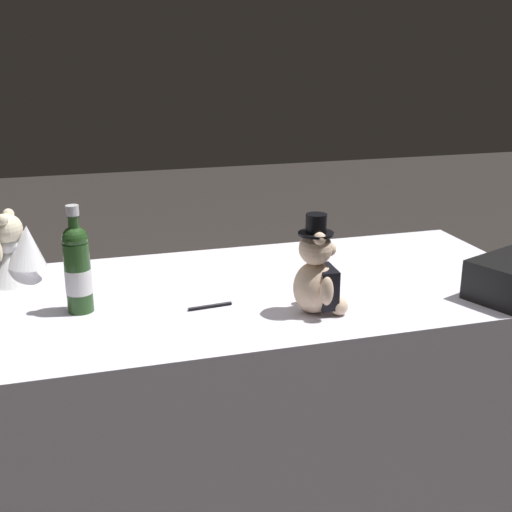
{
  "coord_description": "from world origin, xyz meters",
  "views": [
    {
      "loc": [
        -0.51,
        -1.76,
        1.46
      ],
      "look_at": [
        0.0,
        0.0,
        0.86
      ],
      "focal_mm": 45.99,
      "sensor_mm": 36.0,
      "label": 1
    }
  ],
  "objects_px": {
    "champagne_bottle": "(77,268)",
    "teddy_bear_groom": "(318,276)",
    "signing_pen": "(212,306)",
    "teddy_bear_bride": "(14,251)"
  },
  "relations": [
    {
      "from": "champagne_bottle",
      "to": "signing_pen",
      "type": "xyz_separation_m",
      "value": [
        0.35,
        -0.08,
        -0.12
      ]
    },
    {
      "from": "signing_pen",
      "to": "champagne_bottle",
      "type": "bearing_deg",
      "value": 167.56
    },
    {
      "from": "champagne_bottle",
      "to": "signing_pen",
      "type": "bearing_deg",
      "value": -12.44
    },
    {
      "from": "teddy_bear_groom",
      "to": "teddy_bear_bride",
      "type": "xyz_separation_m",
      "value": [
        -0.8,
        0.48,
        -0.01
      ]
    },
    {
      "from": "champagne_bottle",
      "to": "teddy_bear_groom",
      "type": "bearing_deg",
      "value": -16.64
    },
    {
      "from": "teddy_bear_bride",
      "to": "champagne_bottle",
      "type": "height_order",
      "value": "champagne_bottle"
    },
    {
      "from": "teddy_bear_bride",
      "to": "signing_pen",
      "type": "xyz_separation_m",
      "value": [
        0.53,
        -0.37,
        -0.09
      ]
    },
    {
      "from": "teddy_bear_bride",
      "to": "teddy_bear_groom",
      "type": "bearing_deg",
      "value": -31.09
    },
    {
      "from": "signing_pen",
      "to": "teddy_bear_bride",
      "type": "bearing_deg",
      "value": 144.76
    },
    {
      "from": "teddy_bear_groom",
      "to": "teddy_bear_bride",
      "type": "relative_size",
      "value": 1.24
    }
  ]
}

